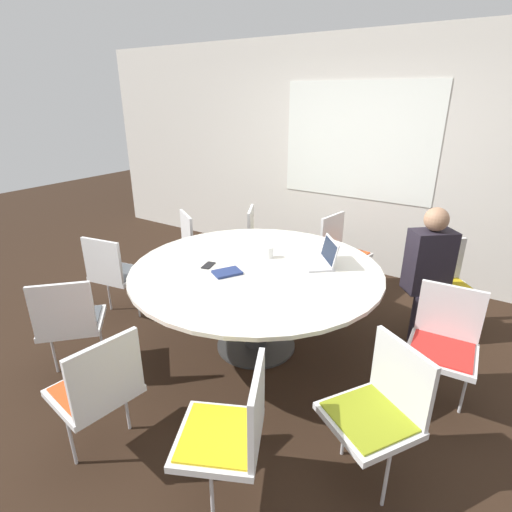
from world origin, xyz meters
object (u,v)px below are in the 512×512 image
at_px(chair_8, 380,405).
at_px(chair_5, 70,319).
at_px(chair_3, 199,242).
at_px(person_0, 430,265).
at_px(spiral_notebook, 227,272).
at_px(cell_phone, 208,265).
at_px(chair_6, 98,386).
at_px(coffee_cup, 269,252).
at_px(chair_4, 114,270).
at_px(handbag, 226,259).
at_px(chair_0, 446,280).
at_px(chair_1, 341,248).
at_px(laptop, 322,258).
at_px(chair_9, 444,339).
at_px(chair_7, 232,428).
at_px(chair_2, 262,238).

bearing_deg(chair_8, chair_5, 41.72).
xyz_separation_m(chair_3, person_0, (2.40, 0.25, 0.20)).
height_order(chair_5, spiral_notebook, chair_5).
height_order(person_0, cell_phone, person_0).
xyz_separation_m(chair_6, coffee_cup, (0.12, 1.68, 0.30)).
bearing_deg(cell_phone, chair_4, -172.85).
bearing_deg(handbag, chair_4, -97.31).
height_order(chair_0, chair_3, same).
height_order(chair_0, chair_6, same).
height_order(chair_8, handbag, chair_8).
height_order(chair_1, chair_6, same).
xyz_separation_m(chair_4, handbag, (0.19, 1.49, -0.36)).
bearing_deg(person_0, chair_8, 53.07).
relative_size(chair_0, laptop, 2.09).
xyz_separation_m(chair_5, chair_9, (2.38, 1.25, 0.00)).
distance_m(chair_5, coffee_cup, 1.64).
distance_m(chair_6, chair_7, 0.84).
relative_size(chair_2, chair_7, 1.00).
bearing_deg(chair_5, coffee_cup, 9.00).
bearing_deg(laptop, cell_phone, -95.18).
xyz_separation_m(chair_5, person_0, (2.09, 2.05, 0.20)).
bearing_deg(chair_1, chair_5, -14.53).
bearing_deg(person_0, chair_7, 37.64).
bearing_deg(chair_4, handbag, 72.58).
xyz_separation_m(chair_1, chair_7, (0.52, -2.70, 0.00)).
relative_size(chair_7, spiral_notebook, 3.30).
bearing_deg(chair_1, chair_9, 54.32).
height_order(chair_5, chair_7, same).
distance_m(chair_2, chair_8, 2.78).
bearing_deg(handbag, chair_6, -67.59).
distance_m(chair_4, chair_8, 2.69).
bearing_deg(chair_7, cell_phone, 17.91).
distance_m(chair_0, person_0, 0.32).
bearing_deg(chair_9, cell_phone, 7.31).
relative_size(chair_4, person_0, 0.71).
xyz_separation_m(chair_1, chair_6, (-0.31, -2.86, 0.00)).
xyz_separation_m(chair_4, laptop, (1.82, 0.68, 0.30)).
bearing_deg(chair_9, chair_4, 5.85).
relative_size(chair_1, laptop, 2.09).
relative_size(chair_2, spiral_notebook, 3.30).
relative_size(chair_4, chair_8, 1.00).
bearing_deg(chair_3, spiral_notebook, -7.31).
relative_size(chair_8, cell_phone, 5.54).
xyz_separation_m(chair_7, person_0, (0.46, 2.23, 0.20)).
relative_size(chair_5, chair_7, 1.00).
bearing_deg(coffee_cup, chair_1, 80.76).
bearing_deg(spiral_notebook, chair_6, -90.79).
relative_size(chair_2, handbag, 2.35).
bearing_deg(chair_6, chair_1, 2.09).
bearing_deg(handbag, chair_0, 0.36).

